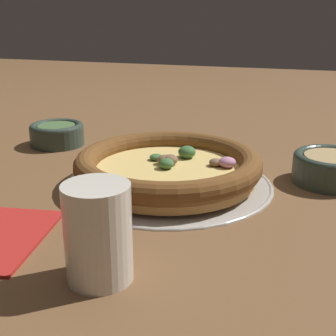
{
  "coord_description": "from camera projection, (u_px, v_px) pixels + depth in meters",
  "views": [
    {
      "loc": [
        0.64,
        0.2,
        0.26
      ],
      "look_at": [
        0.0,
        0.0,
        0.03
      ],
      "focal_mm": 50.0,
      "sensor_mm": 36.0,
      "label": 1
    }
  ],
  "objects": [
    {
      "name": "bowl_far",
      "position": [
        57.0,
        133.0,
        0.92
      ],
      "size": [
        0.1,
        0.1,
        0.04
      ],
      "color": "#334238",
      "rests_on": "ground_plane"
    },
    {
      "name": "pizza",
      "position": [
        168.0,
        167.0,
        0.71
      ],
      "size": [
        0.28,
        0.28,
        0.04
      ],
      "color": "tan",
      "rests_on": "pizza_tray"
    },
    {
      "name": "pizza_tray",
      "position": [
        168.0,
        182.0,
        0.72
      ],
      "size": [
        0.32,
        0.32,
        0.01
      ],
      "color": "#B7B2A8",
      "rests_on": "ground_plane"
    },
    {
      "name": "bowl_near",
      "position": [
        332.0,
        167.0,
        0.72
      ],
      "size": [
        0.12,
        0.12,
        0.05
      ],
      "color": "#334238",
      "rests_on": "ground_plane"
    },
    {
      "name": "ground_plane",
      "position": [
        168.0,
        185.0,
        0.72
      ],
      "size": [
        3.0,
        3.0,
        0.0
      ],
      "primitive_type": "plane",
      "color": "brown"
    },
    {
      "name": "drinking_cup",
      "position": [
        98.0,
        233.0,
        0.45
      ],
      "size": [
        0.07,
        0.07,
        0.1
      ],
      "color": "silver",
      "rests_on": "ground_plane"
    }
  ]
}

